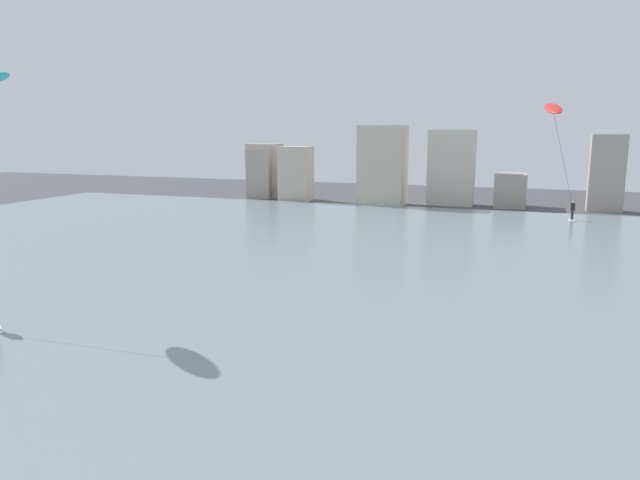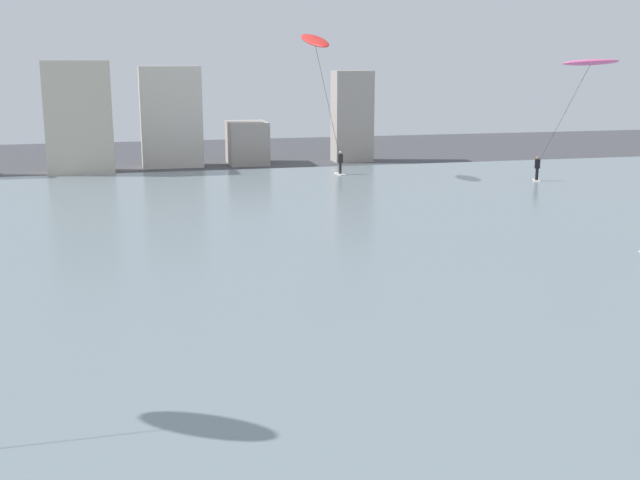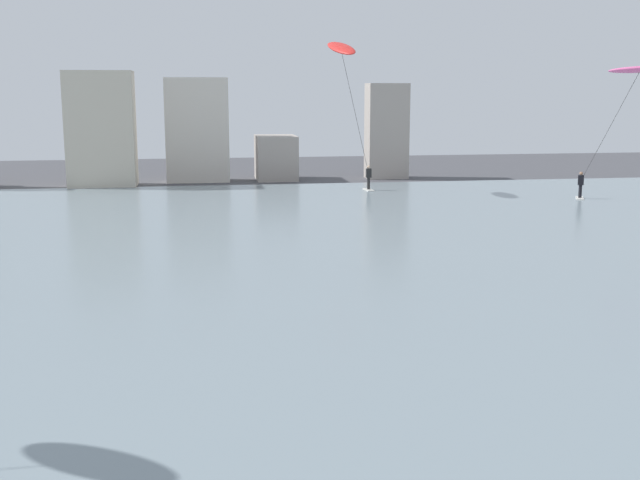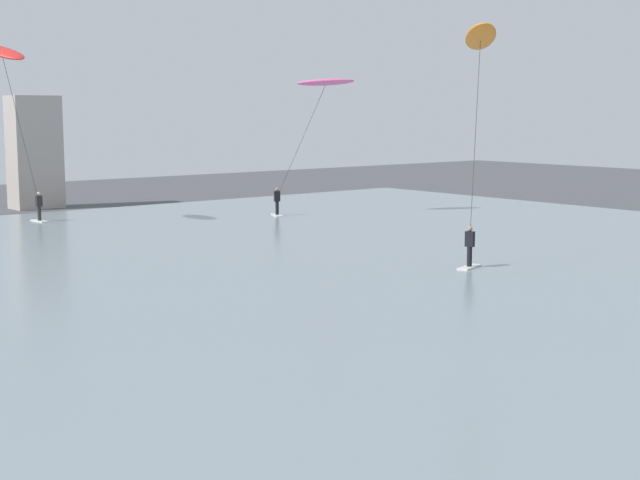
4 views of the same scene
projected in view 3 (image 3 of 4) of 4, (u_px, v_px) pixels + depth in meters
The scene contains 4 objects.
water_bay at pixel (195, 268), 30.08m from camera, with size 84.00×52.00×0.10m, color gray.
far_shore_buildings at pixel (114, 137), 56.37m from camera, with size 38.21×6.05×7.94m.
kitesurfer_red at pixel (344, 59), 50.08m from camera, with size 3.33×3.63×9.84m.
kitesurfer_pink at pixel (635, 79), 46.59m from camera, with size 4.82×3.36×8.06m.
Camera 3 is at (0.07, 0.63, 6.73)m, focal length 44.73 mm.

